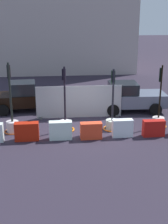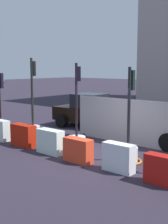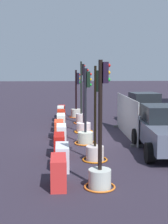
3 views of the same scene
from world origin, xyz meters
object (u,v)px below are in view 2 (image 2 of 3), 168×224
(traffic_light_0, at_px, (0,121))
(traffic_light_2, at_px, (77,137))
(traffic_light_3, at_px, (128,147))
(construction_barrier_6, at_px, (164,170))
(construction_barrier_5, at_px, (119,158))
(car_black_sedan, at_px, (90,111))
(traffic_light_1, at_px, (33,125))
(construction_barrier_2, at_px, (23,135))
(construction_barrier_4, at_px, (78,150))
(construction_barrier_3, at_px, (50,142))

(traffic_light_0, relative_size, traffic_light_2, 0.92)
(traffic_light_0, bearing_deg, traffic_light_3, 0.50)
(construction_barrier_6, bearing_deg, traffic_light_3, 149.26)
(traffic_light_0, distance_m, traffic_light_2, 4.95)
(construction_barrier_5, xyz_separation_m, car_black_sedan, (-5.19, 4.80, 0.40))
(traffic_light_0, xyz_separation_m, traffic_light_1, (2.25, 0.19, 0.02))
(traffic_light_3, distance_m, construction_barrier_2, 4.45)
(traffic_light_1, distance_m, construction_barrier_5, 5.58)
(construction_barrier_5, relative_size, construction_barrier_6, 0.94)
(traffic_light_2, xyz_separation_m, construction_barrier_4, (1.20, -1.23, -0.06))
(traffic_light_2, distance_m, traffic_light_3, 2.44)
(car_black_sedan, bearing_deg, construction_barrier_3, -65.89)
(construction_barrier_2, relative_size, car_black_sedan, 0.29)
(construction_barrier_2, relative_size, construction_barrier_3, 1.04)
(construction_barrier_3, height_order, construction_barrier_6, construction_barrier_3)
(traffic_light_3, xyz_separation_m, construction_barrier_2, (-4.32, -1.04, -0.07))
(traffic_light_1, xyz_separation_m, construction_barrier_5, (5.45, -1.16, -0.14))
(traffic_light_1, distance_m, traffic_light_2, 2.69)
(construction_barrier_6, bearing_deg, construction_barrier_2, 179.32)
(construction_barrier_4, bearing_deg, traffic_light_1, 161.87)
(construction_barrier_3, relative_size, construction_barrier_6, 1.03)
(traffic_light_0, height_order, traffic_light_1, traffic_light_1)
(traffic_light_0, height_order, car_black_sedan, traffic_light_0)
(construction_barrier_2, xyz_separation_m, car_black_sedan, (-0.55, 4.81, 0.40))
(construction_barrier_3, distance_m, construction_barrier_6, 4.59)
(construction_barrier_3, bearing_deg, construction_barrier_5, 0.42)
(construction_barrier_3, relative_size, car_black_sedan, 0.28)
(traffic_light_3, xyz_separation_m, construction_barrier_4, (-1.25, -1.14, -0.11))
(construction_barrier_5, bearing_deg, construction_barrier_3, -179.58)
(construction_barrier_2, relative_size, construction_barrier_4, 1.10)
(traffic_light_1, height_order, construction_barrier_6, traffic_light_1)
(traffic_light_2, distance_m, construction_barrier_5, 2.98)
(construction_barrier_5, relative_size, car_black_sedan, 0.25)
(traffic_light_0, xyz_separation_m, traffic_light_3, (7.38, 0.06, -0.05))
(traffic_light_2, height_order, construction_barrier_4, traffic_light_2)
(construction_barrier_4, height_order, construction_barrier_6, construction_barrier_6)
(traffic_light_3, relative_size, car_black_sedan, 0.80)
(construction_barrier_2, distance_m, construction_barrier_4, 3.08)
(construction_barrier_4, xyz_separation_m, car_black_sedan, (-3.63, 4.91, 0.44))
(traffic_light_3, xyz_separation_m, construction_barrier_5, (0.32, -1.03, -0.07))
(construction_barrier_5, bearing_deg, construction_barrier_2, -179.88)
(traffic_light_2, relative_size, construction_barrier_4, 3.20)
(traffic_light_0, distance_m, traffic_light_1, 2.26)
(traffic_light_3, distance_m, construction_barrier_4, 1.69)
(traffic_light_1, relative_size, traffic_light_3, 1.12)
(construction_barrier_2, height_order, car_black_sedan, car_black_sedan)
(traffic_light_2, bearing_deg, construction_barrier_3, -103.52)
(traffic_light_1, xyz_separation_m, construction_barrier_6, (7.00, -1.24, -0.17))
(traffic_light_0, distance_m, construction_barrier_6, 9.31)
(traffic_light_1, distance_m, construction_barrier_2, 1.43)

